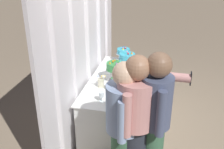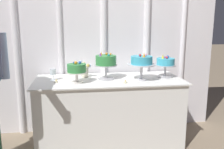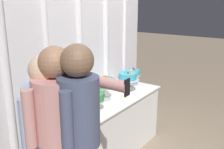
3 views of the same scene
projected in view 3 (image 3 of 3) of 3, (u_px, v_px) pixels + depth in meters
name	position (u px, v px, depth m)	size (l,w,h in m)	color
draped_curtain	(79.00, 43.00, 3.34)	(2.91, 0.18, 2.61)	white
cake_table	(106.00, 126.00, 3.40)	(1.67, 0.72, 0.77)	white
cake_display_leftmost	(95.00, 98.00, 2.91)	(0.22, 0.22, 0.24)	silver
cake_display_midleft	(104.00, 84.00, 3.22)	(0.25, 0.25, 0.31)	#B2B2B7
cake_display_midright	(128.00, 77.00, 3.46)	(0.31, 0.31, 0.32)	silver
cake_display_rightmost	(132.00, 74.00, 3.79)	(0.24, 0.24, 0.27)	#B2B2B7
wine_glass	(68.00, 107.00, 2.80)	(0.07, 0.07, 0.13)	silver
flower_vase	(84.00, 96.00, 3.14)	(0.13, 0.10, 0.20)	beige
tealight_far_left	(80.00, 115.00, 2.79)	(0.04, 0.04, 0.03)	beige
tealight_near_left	(127.00, 98.00, 3.29)	(0.04, 0.04, 0.03)	beige
guest_man_dark_suit	(49.00, 143.00, 2.10)	(0.52, 0.39, 1.59)	#3D6B4C
guest_girl_blue_dress	(60.00, 142.00, 2.02)	(0.52, 0.70, 1.66)	#282D38
guest_man_pink_jacket	(80.00, 142.00, 1.95)	(0.45, 0.38, 1.69)	#3D6B4C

